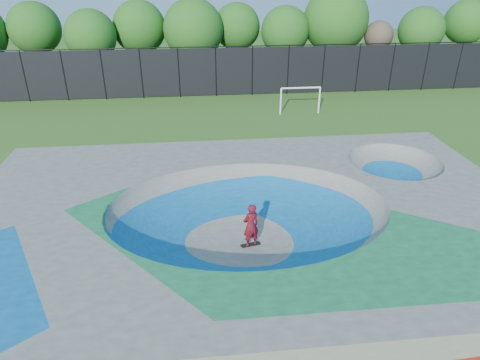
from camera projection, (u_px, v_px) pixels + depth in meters
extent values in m
plane|color=#335A19|center=(248.00, 238.00, 17.18)|extent=(120.00, 120.00, 0.00)
cube|color=gray|center=(248.00, 222.00, 16.84)|extent=(22.00, 14.00, 1.50)
imported|color=red|center=(251.00, 226.00, 16.29)|extent=(0.79, 0.66, 1.84)
cube|color=black|center=(251.00, 245.00, 16.69)|extent=(0.81, 0.38, 0.05)
cylinder|color=white|center=(281.00, 101.00, 31.02)|extent=(0.12, 0.12, 1.91)
cylinder|color=white|center=(319.00, 100.00, 31.30)|extent=(0.12, 0.12, 1.91)
cylinder|color=white|center=(301.00, 88.00, 30.73)|extent=(2.87, 0.12, 0.12)
cylinder|color=black|center=(25.00, 77.00, 33.47)|extent=(0.09, 0.09, 4.00)
cylinder|color=black|center=(64.00, 76.00, 33.76)|extent=(0.09, 0.09, 4.00)
cylinder|color=black|center=(103.00, 75.00, 34.05)|extent=(0.09, 0.09, 4.00)
cylinder|color=black|center=(141.00, 74.00, 34.34)|extent=(0.09, 0.09, 4.00)
cylinder|color=black|center=(179.00, 73.00, 34.64)|extent=(0.09, 0.09, 4.00)
cylinder|color=black|center=(216.00, 72.00, 34.93)|extent=(0.09, 0.09, 4.00)
cylinder|color=black|center=(252.00, 71.00, 35.22)|extent=(0.09, 0.09, 4.00)
cylinder|color=black|center=(288.00, 70.00, 35.51)|extent=(0.09, 0.09, 4.00)
cylinder|color=black|center=(323.00, 69.00, 35.80)|extent=(0.09, 0.09, 4.00)
cylinder|color=black|center=(358.00, 69.00, 36.09)|extent=(0.09, 0.09, 4.00)
cylinder|color=black|center=(392.00, 68.00, 36.38)|extent=(0.09, 0.09, 4.00)
cylinder|color=black|center=(425.00, 67.00, 36.67)|extent=(0.09, 0.09, 4.00)
cylinder|color=black|center=(458.00, 66.00, 36.97)|extent=(0.09, 0.09, 4.00)
cube|color=black|center=(216.00, 72.00, 34.93)|extent=(48.00, 0.03, 3.80)
cylinder|color=black|center=(215.00, 47.00, 34.03)|extent=(48.00, 0.08, 0.08)
cylinder|color=#443622|center=(43.00, 67.00, 38.18)|extent=(0.44, 0.44, 3.31)
sphere|color=#225D18|center=(34.00, 28.00, 36.69)|extent=(4.43, 4.43, 4.43)
cylinder|color=#443622|center=(96.00, 71.00, 37.80)|extent=(0.44, 0.44, 2.82)
sphere|color=#225D18|center=(90.00, 35.00, 36.43)|extent=(4.37, 4.37, 4.37)
cylinder|color=#443622|center=(143.00, 64.00, 39.86)|extent=(0.44, 0.44, 3.06)
sphere|color=#225D18|center=(139.00, 27.00, 38.38)|extent=(4.71, 4.71, 4.71)
cylinder|color=#443622|center=(195.00, 68.00, 39.29)|extent=(0.44, 0.44, 2.75)
sphere|color=#225D18|center=(193.00, 29.00, 37.77)|extent=(5.31, 5.31, 5.31)
cylinder|color=#443622|center=(237.00, 62.00, 40.85)|extent=(0.44, 0.44, 3.14)
sphere|color=#225D18|center=(237.00, 27.00, 39.43)|extent=(4.26, 4.26, 4.26)
cylinder|color=#443622|center=(284.00, 65.00, 40.07)|extent=(0.44, 0.44, 2.86)
sphere|color=#225D18|center=(285.00, 31.00, 38.69)|extent=(4.38, 4.38, 4.38)
cylinder|color=#443622|center=(332.00, 62.00, 40.69)|extent=(0.44, 0.44, 3.11)
sphere|color=#225D18|center=(336.00, 20.00, 39.00)|extent=(5.91, 5.91, 5.91)
cylinder|color=#443622|center=(375.00, 64.00, 40.17)|extent=(0.44, 0.44, 2.98)
sphere|color=brown|center=(379.00, 35.00, 39.00)|extent=(2.60, 2.60, 2.60)
cylinder|color=#443622|center=(415.00, 64.00, 40.51)|extent=(0.44, 0.44, 2.94)
sphere|color=#225D18|center=(421.00, 30.00, 39.15)|extent=(4.14, 4.14, 4.14)
cylinder|color=#443622|center=(459.00, 57.00, 42.01)|extent=(0.44, 0.44, 3.48)
sphere|color=#225D18|center=(467.00, 22.00, 40.53)|extent=(4.15, 4.15, 4.15)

